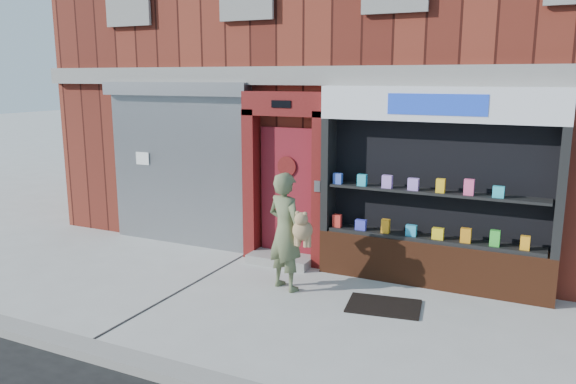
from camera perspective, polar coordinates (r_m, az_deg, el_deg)
The scene contains 8 objects.
ground at distance 7.94m, azimuth -1.32°, elevation -11.60°, with size 80.00×80.00×0.00m, color #9E9E99.
curb at distance 6.28m, azimuth -10.73°, elevation -17.90°, with size 60.00×0.30×0.12m, color gray.
building at distance 12.96m, azimuth 11.17°, elevation 15.26°, with size 12.00×8.16×8.00m.
shutter_bay at distance 10.63m, azimuth -11.12°, elevation 3.77°, with size 3.10×0.30×3.04m.
red_door_bay at distance 9.45m, azimuth -0.29°, elevation 1.42°, with size 1.52×0.58×2.90m.
pharmacy_bay at distance 8.64m, azimuth 14.62°, elevation -0.51°, with size 3.50×0.41×3.00m.
woman at distance 8.30m, azimuth -0.14°, elevation -4.01°, with size 0.84×0.63×1.78m.
doormat at distance 8.06m, azimuth 9.71°, elevation -11.33°, with size 1.00×0.70×0.02m, color black.
Camera 1 is at (3.33, -6.50, 3.13)m, focal length 35.00 mm.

